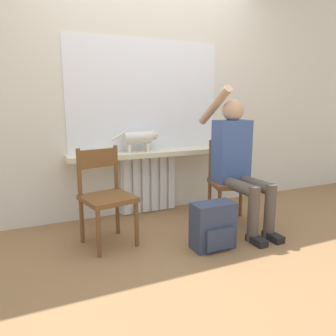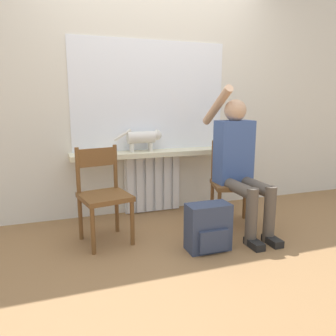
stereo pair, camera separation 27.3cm
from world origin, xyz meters
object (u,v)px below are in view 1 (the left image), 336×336
chair_right (230,180)px  person (238,159)px  cat (140,138)px  chair_left (106,195)px  backpack (213,226)px

chair_right → person: person is taller
chair_right → cat: size_ratio=1.61×
chair_left → person: (1.24, -0.12, 0.24)m
cat → chair_left: bearing=-132.9°
chair_right → person: (-0.01, -0.12, 0.24)m
chair_left → person: bearing=-17.2°
person → backpack: 0.75m
chair_left → person: 1.27m
cat → chair_right: bearing=-36.6°
chair_left → person: size_ratio=0.61×
cat → backpack: bearing=-75.7°
cat → person: bearing=-42.5°
chair_left → backpack: bearing=-42.8°
cat → backpack: 1.23m
chair_left → chair_right: bearing=-11.7°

